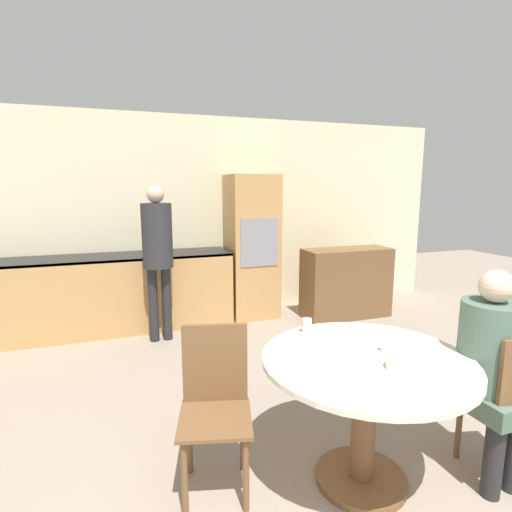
{
  "coord_description": "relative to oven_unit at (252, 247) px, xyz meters",
  "views": [
    {
      "loc": [
        -1.04,
        -0.23,
        1.71
      ],
      "look_at": [
        0.07,
        2.92,
        1.12
      ],
      "focal_mm": 28.0,
      "sensor_mm": 36.0,
      "label": 1
    }
  ],
  "objects": [
    {
      "name": "chair_far_left",
      "position": [
        -1.18,
        -2.83,
        -0.41
      ],
      "size": [
        0.49,
        0.49,
        0.92
      ],
      "rotation": [
        0.0,
        0.0,
        6.03
      ],
      "color": "brown",
      "rests_on": "ground_plane"
    },
    {
      "name": "oven_unit",
      "position": [
        0.0,
        0.0,
        0.0
      ],
      "size": [
        0.61,
        0.59,
        1.86
      ],
      "color": "tan",
      "rests_on": "ground_plane"
    },
    {
      "name": "person_standing",
      "position": [
        -1.25,
        -0.51,
        0.14
      ],
      "size": [
        0.32,
        0.32,
        1.72
      ],
      "color": "#262628",
      "rests_on": "ground_plane"
    },
    {
      "name": "kitchen_counter",
      "position": [
        -1.85,
        -0.01,
        -0.46
      ],
      "size": [
        3.0,
        0.6,
        0.91
      ],
      "color": "tan",
      "rests_on": "ground_plane"
    },
    {
      "name": "sideboard",
      "position": [
        1.15,
        -0.47,
        -0.47
      ],
      "size": [
        1.15,
        0.45,
        0.91
      ],
      "color": "brown",
      "rests_on": "ground_plane"
    },
    {
      "name": "dining_table",
      "position": [
        -0.39,
        -3.13,
        -0.38
      ],
      "size": [
        1.17,
        1.17,
        0.77
      ],
      "color": "brown",
      "rests_on": "ground_plane"
    },
    {
      "name": "salt_shaker",
      "position": [
        -0.25,
        -3.1,
        -0.11
      ],
      "size": [
        0.03,
        0.03,
        0.09
      ],
      "color": "white",
      "rests_on": "dining_table"
    },
    {
      "name": "person_seated",
      "position": [
        0.3,
        -3.34,
        -0.2
      ],
      "size": [
        0.34,
        0.41,
        1.26
      ],
      "color": "#262628",
      "rests_on": "ground_plane"
    },
    {
      "name": "bowl_near",
      "position": [
        -0.29,
        -3.33,
        -0.13
      ],
      "size": [
        0.19,
        0.19,
        0.05
      ],
      "color": "white",
      "rests_on": "dining_table"
    },
    {
      "name": "cup",
      "position": [
        -0.53,
        -2.68,
        -0.11
      ],
      "size": [
        0.07,
        0.07,
        0.09
      ],
      "color": "beige",
      "rests_on": "dining_table"
    },
    {
      "name": "wall_back",
      "position": [
        -0.62,
        0.34,
        0.37
      ],
      "size": [
        7.15,
        0.05,
        2.6
      ],
      "color": "beige",
      "rests_on": "ground_plane"
    }
  ]
}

